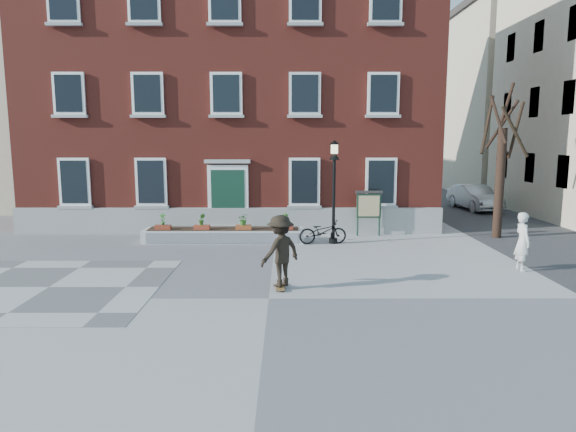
{
  "coord_description": "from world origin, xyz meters",
  "views": [
    {
      "loc": [
        0.45,
        -12.47,
        4.01
      ],
      "look_at": [
        0.5,
        4.0,
        1.5
      ],
      "focal_mm": 32.0,
      "sensor_mm": 36.0,
      "label": 1
    }
  ],
  "objects_px": {
    "bystander": "(523,242)",
    "skateboarder": "(280,251)",
    "bicycle": "(323,232)",
    "lamp_post": "(334,177)",
    "notice_board": "(369,206)",
    "parked_car": "(475,197)"
  },
  "relations": [
    {
      "from": "parked_car",
      "to": "lamp_post",
      "type": "relative_size",
      "value": 1.08
    },
    {
      "from": "bystander",
      "to": "skateboarder",
      "type": "bearing_deg",
      "value": 102.43
    },
    {
      "from": "bystander",
      "to": "lamp_post",
      "type": "relative_size",
      "value": 0.46
    },
    {
      "from": "bicycle",
      "to": "skateboarder",
      "type": "bearing_deg",
      "value": 157.82
    },
    {
      "from": "parked_car",
      "to": "lamp_post",
      "type": "bearing_deg",
      "value": -140.19
    },
    {
      "from": "bicycle",
      "to": "skateboarder",
      "type": "relative_size",
      "value": 0.91
    },
    {
      "from": "bicycle",
      "to": "parked_car",
      "type": "distance_m",
      "value": 13.19
    },
    {
      "from": "bicycle",
      "to": "skateboarder",
      "type": "xyz_separation_m",
      "value": [
        -1.54,
        -5.88,
        0.56
      ]
    },
    {
      "from": "parked_car",
      "to": "lamp_post",
      "type": "distance_m",
      "value": 12.95
    },
    {
      "from": "bicycle",
      "to": "notice_board",
      "type": "relative_size",
      "value": 0.97
    },
    {
      "from": "bystander",
      "to": "skateboarder",
      "type": "relative_size",
      "value": 0.9
    },
    {
      "from": "bystander",
      "to": "lamp_post",
      "type": "distance_m",
      "value": 6.96
    },
    {
      "from": "bicycle",
      "to": "lamp_post",
      "type": "bearing_deg",
      "value": -81.74
    },
    {
      "from": "bicycle",
      "to": "bystander",
      "type": "distance_m",
      "value": 7.04
    },
    {
      "from": "bystander",
      "to": "notice_board",
      "type": "xyz_separation_m",
      "value": [
        -3.79,
        5.62,
        0.37
      ]
    },
    {
      "from": "bystander",
      "to": "skateboarder",
      "type": "distance_m",
      "value": 7.58
    },
    {
      "from": "lamp_post",
      "to": "notice_board",
      "type": "xyz_separation_m",
      "value": [
        1.59,
        1.53,
        -1.28
      ]
    },
    {
      "from": "bicycle",
      "to": "parked_car",
      "type": "relative_size",
      "value": 0.43
    },
    {
      "from": "skateboarder",
      "to": "notice_board",
      "type": "bearing_deg",
      "value": 64.76
    },
    {
      "from": "parked_car",
      "to": "skateboarder",
      "type": "xyz_separation_m",
      "value": [
        -10.76,
        -15.31,
        0.33
      ]
    },
    {
      "from": "bicycle",
      "to": "bystander",
      "type": "relative_size",
      "value": 1.01
    },
    {
      "from": "bicycle",
      "to": "parked_car",
      "type": "bearing_deg",
      "value": -51.8
    }
  ]
}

